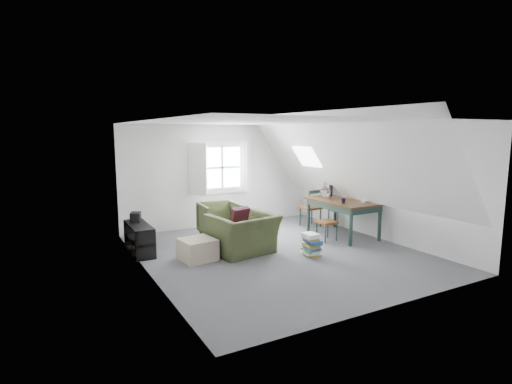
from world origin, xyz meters
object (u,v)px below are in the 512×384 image
dining_chair_far (311,207)px  media_shelf (140,240)px  ottoman (198,249)px  magazine_stack (311,245)px  dining_table (343,205)px  dining_chair_near (328,221)px  armchair_far (220,236)px  armchair_near (243,253)px

dining_chair_far → media_shelf: 4.23m
ottoman → magazine_stack: (1.98, -0.80, 0.02)m
dining_table → magazine_stack: (-1.50, -0.87, -0.49)m
dining_chair_near → dining_chair_far: bearing=165.3°
dining_chair_far → media_shelf: dining_chair_far is taller
dining_chair_far → dining_chair_near: bearing=68.4°
dining_chair_far → media_shelf: bearing=1.4°
armchair_far → media_shelf: media_shelf is taller
armchair_near → armchair_far: armchair_far is taller
dining_chair_near → media_shelf: dining_chair_near is taller
armchair_far → magazine_stack: bearing=-62.5°
armchair_far → magazine_stack: size_ratio=1.98×
ottoman → dining_chair_near: (2.95, -0.08, 0.22)m
armchair_far → dining_chair_near: 2.43m
ottoman → dining_table: (3.47, 0.07, 0.51)m
magazine_stack → dining_chair_far: bearing=53.7°
armchair_near → dining_chair_far: 2.77m
magazine_stack → armchair_far: bearing=114.0°
armchair_near → dining_chair_far: size_ratio=1.25×
armchair_near → magazine_stack: bearing=135.0°
magazine_stack → dining_chair_near: bearing=36.7°
armchair_far → dining_chair_far: size_ratio=0.91×
armchair_near → dining_chair_far: (2.47, 1.15, 0.49)m
dining_table → magazine_stack: bearing=-151.5°
ottoman → media_shelf: size_ratio=0.53×
dining_chair_far → dining_chair_near: 1.28m
ottoman → armchair_near: bearing=-1.8°
ottoman → magazine_stack: bearing=-22.1°
dining_chair_far → ottoman: bearing=16.9°
magazine_stack → dining_table: bearing=30.2°
dining_chair_near → armchair_near: bearing=-85.9°
dining_chair_far → magazine_stack: 2.40m
dining_chair_near → media_shelf: size_ratio=0.73×
dining_chair_far → dining_table: bearing=93.2°
dining_table → media_shelf: size_ratio=1.48×
armchair_far → ottoman: ottoman is taller
dining_table → dining_chair_near: (-0.53, -0.15, -0.29)m
dining_table → media_shelf: (-4.31, 0.84, -0.45)m
armchair_near → magazine_stack: (1.06, -0.77, 0.22)m
dining_table → dining_chair_far: (-0.09, 1.05, -0.22)m
dining_chair_far → magazine_stack: (-1.41, -1.92, -0.27)m
armchair_near → dining_chair_near: (2.03, -0.05, 0.42)m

